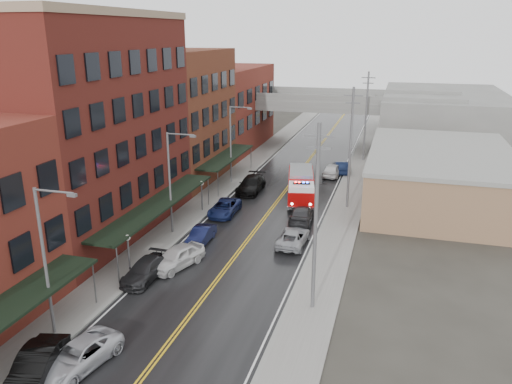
# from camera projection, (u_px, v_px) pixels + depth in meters

# --- Properties ---
(road) EXTENTS (11.00, 160.00, 0.02)m
(road) POSITION_uv_depth(u_px,v_px,m) (265.00, 218.00, 47.53)
(road) COLOR black
(road) RESTS_ON ground
(sidewalk_left) EXTENTS (3.00, 160.00, 0.15)m
(sidewalk_left) POSITION_uv_depth(u_px,v_px,m) (194.00, 210.00, 49.44)
(sidewalk_left) COLOR slate
(sidewalk_left) RESTS_ON ground
(sidewalk_right) EXTENTS (3.00, 160.00, 0.15)m
(sidewalk_right) POSITION_uv_depth(u_px,v_px,m) (342.00, 225.00, 45.58)
(sidewalk_right) COLOR slate
(sidewalk_right) RESTS_ON ground
(curb_left) EXTENTS (0.30, 160.00, 0.15)m
(curb_left) POSITION_uv_depth(u_px,v_px,m) (210.00, 211.00, 49.00)
(curb_left) COLOR gray
(curb_left) RESTS_ON ground
(curb_right) EXTENTS (0.30, 160.00, 0.15)m
(curb_right) POSITION_uv_depth(u_px,v_px,m) (324.00, 223.00, 46.02)
(curb_right) COLOR gray
(curb_right) RESTS_ON ground
(brick_building_b) EXTENTS (9.00, 20.00, 18.00)m
(brick_building_b) POSITION_uv_depth(u_px,v_px,m) (91.00, 130.00, 41.89)
(brick_building_b) COLOR #531716
(brick_building_b) RESTS_ON ground
(brick_building_c) EXTENTS (9.00, 15.00, 15.00)m
(brick_building_c) POSITION_uv_depth(u_px,v_px,m) (179.00, 116.00, 58.36)
(brick_building_c) COLOR brown
(brick_building_c) RESTS_ON ground
(brick_building_far) EXTENTS (9.00, 20.00, 12.00)m
(brick_building_far) POSITION_uv_depth(u_px,v_px,m) (228.00, 108.00, 74.82)
(brick_building_far) COLOR maroon
(brick_building_far) RESTS_ON ground
(tan_building) EXTENTS (14.00, 22.00, 5.00)m
(tan_building) POSITION_uv_depth(u_px,v_px,m) (439.00, 177.00, 51.69)
(tan_building) COLOR #926D4E
(tan_building) RESTS_ON ground
(right_far_block) EXTENTS (18.00, 30.00, 8.00)m
(right_far_block) POSITION_uv_depth(u_px,v_px,m) (442.00, 118.00, 78.14)
(right_far_block) COLOR slate
(right_far_block) RESTS_ON ground
(awning_1) EXTENTS (2.60, 18.00, 3.09)m
(awning_1) POSITION_uv_depth(u_px,v_px,m) (158.00, 204.00, 42.20)
(awning_1) COLOR black
(awning_1) RESTS_ON ground
(awning_2) EXTENTS (2.60, 13.00, 3.09)m
(awning_2) POSITION_uv_depth(u_px,v_px,m) (227.00, 157.00, 58.20)
(awning_2) COLOR black
(awning_2) RESTS_ON ground
(globe_lamp_1) EXTENTS (0.44, 0.44, 3.12)m
(globe_lamp_1) POSITION_uv_depth(u_px,v_px,m) (128.00, 245.00, 35.71)
(globe_lamp_1) COLOR #59595B
(globe_lamp_1) RESTS_ON ground
(globe_lamp_2) EXTENTS (0.44, 0.44, 3.12)m
(globe_lamp_2) POSITION_uv_depth(u_px,v_px,m) (202.00, 189.00, 48.52)
(globe_lamp_2) COLOR #59595B
(globe_lamp_2) RESTS_ON ground
(street_lamp_0) EXTENTS (2.64, 0.22, 9.00)m
(street_lamp_0) POSITION_uv_depth(u_px,v_px,m) (47.00, 254.00, 27.56)
(street_lamp_0) COLOR #59595B
(street_lamp_0) RESTS_ON ground
(street_lamp_1) EXTENTS (2.64, 0.22, 9.00)m
(street_lamp_1) POSITION_uv_depth(u_px,v_px,m) (172.00, 177.00, 42.19)
(street_lamp_1) COLOR #59595B
(street_lamp_1) RESTS_ON ground
(street_lamp_2) EXTENTS (2.64, 0.22, 9.00)m
(street_lamp_2) POSITION_uv_depth(u_px,v_px,m) (233.00, 140.00, 56.83)
(street_lamp_2) COLOR #59595B
(street_lamp_2) RESTS_ON ground
(utility_pole_0) EXTENTS (1.80, 0.24, 12.00)m
(utility_pole_0) POSITION_uv_depth(u_px,v_px,m) (316.00, 216.00, 29.98)
(utility_pole_0) COLOR #59595B
(utility_pole_0) RESTS_ON ground
(utility_pole_1) EXTENTS (1.80, 0.24, 12.00)m
(utility_pole_1) POSITION_uv_depth(u_px,v_px,m) (350.00, 147.00, 48.28)
(utility_pole_1) COLOR #59595B
(utility_pole_1) RESTS_ON ground
(utility_pole_2) EXTENTS (1.80, 0.24, 12.00)m
(utility_pole_2) POSITION_uv_depth(u_px,v_px,m) (366.00, 115.00, 66.57)
(utility_pole_2) COLOR #59595B
(utility_pole_2) RESTS_ON ground
(overpass) EXTENTS (40.00, 10.00, 7.50)m
(overpass) POSITION_uv_depth(u_px,v_px,m) (321.00, 108.00, 74.97)
(overpass) COLOR slate
(overpass) RESTS_ON ground
(fire_truck) EXTENTS (4.61, 8.64, 3.02)m
(fire_truck) POSITION_uv_depth(u_px,v_px,m) (301.00, 185.00, 51.98)
(fire_truck) COLOR #900606
(fire_truck) RESTS_ON ground
(parked_car_left_1) EXTENTS (2.89, 5.17, 1.61)m
(parked_car_left_1) POSITION_uv_depth(u_px,v_px,m) (36.00, 367.00, 25.12)
(parked_car_left_1) COLOR black
(parked_car_left_1) RESTS_ON ground
(parked_car_left_2) EXTENTS (3.27, 5.35, 1.39)m
(parked_car_left_2) POSITION_uv_depth(u_px,v_px,m) (78.00, 356.00, 26.14)
(parked_car_left_2) COLOR #B5B7BE
(parked_car_left_2) RESTS_ON ground
(parked_car_left_3) EXTENTS (2.03, 4.82, 1.39)m
(parked_car_left_3) POSITION_uv_depth(u_px,v_px,m) (145.00, 270.00, 35.56)
(parked_car_left_3) COLOR black
(parked_car_left_3) RESTS_ON ground
(parked_car_left_4) EXTENTS (3.38, 5.17, 1.64)m
(parked_car_left_4) POSITION_uv_depth(u_px,v_px,m) (177.00, 257.00, 37.34)
(parked_car_left_4) COLOR silver
(parked_car_left_4) RESTS_ON ground
(parked_car_left_5) EXTENTS (1.44, 4.07, 1.34)m
(parked_car_left_5) POSITION_uv_depth(u_px,v_px,m) (201.00, 235.00, 41.70)
(parked_car_left_5) COLOR #0E1233
(parked_car_left_5) RESTS_ON ground
(parked_car_left_6) EXTENTS (2.44, 5.05, 1.39)m
(parked_car_left_6) POSITION_uv_depth(u_px,v_px,m) (225.00, 208.00, 48.18)
(parked_car_left_6) COLOR #131D49
(parked_car_left_6) RESTS_ON ground
(parked_car_left_7) EXTENTS (2.47, 5.83, 1.68)m
(parked_car_left_7) POSITION_uv_depth(u_px,v_px,m) (251.00, 184.00, 55.01)
(parked_car_left_7) COLOR black
(parked_car_left_7) RESTS_ON ground
(parked_car_right_0) EXTENTS (2.28, 4.84, 1.34)m
(parked_car_right_0) POSITION_uv_depth(u_px,v_px,m) (293.00, 237.00, 41.32)
(parked_car_right_0) COLOR gray
(parked_car_right_0) RESTS_ON ground
(parked_car_right_1) EXTENTS (2.34, 5.20, 1.48)m
(parked_car_right_1) POSITION_uv_depth(u_px,v_px,m) (302.00, 214.00, 46.25)
(parked_car_right_1) COLOR #272729
(parked_car_right_1) RESTS_ON ground
(parked_car_right_2) EXTENTS (2.27, 4.78, 1.58)m
(parked_car_right_2) POSITION_uv_depth(u_px,v_px,m) (333.00, 170.00, 60.99)
(parked_car_right_2) COLOR silver
(parked_car_right_2) RESTS_ON ground
(parked_car_right_3) EXTENTS (2.65, 4.73, 1.48)m
(parked_car_right_3) POSITION_uv_depth(u_px,v_px,m) (341.00, 167.00, 62.54)
(parked_car_right_3) COLOR black
(parked_car_right_3) RESTS_ON ground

